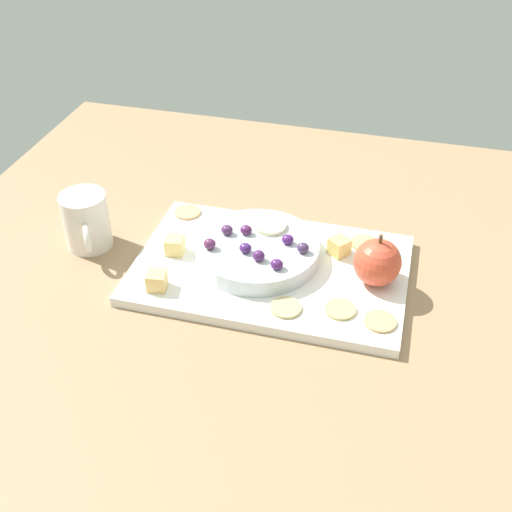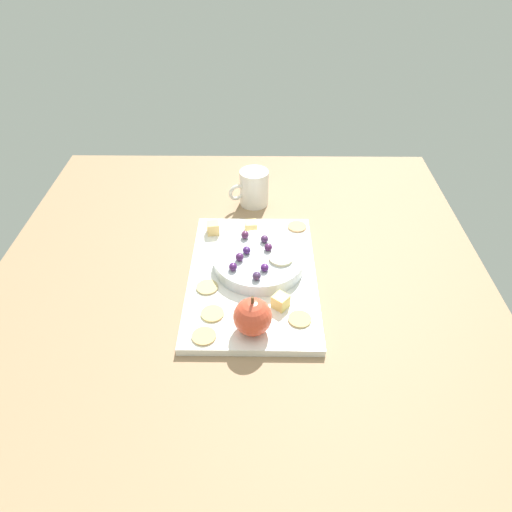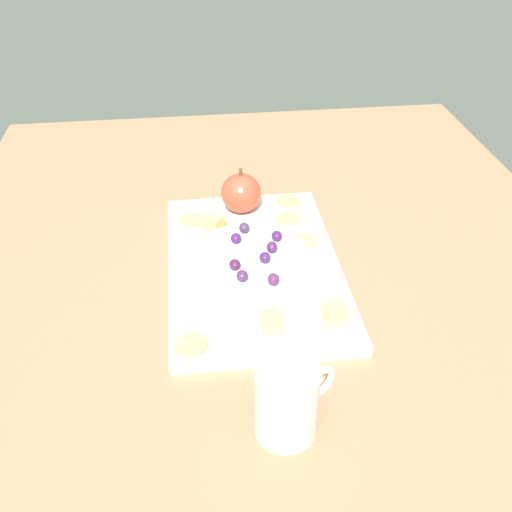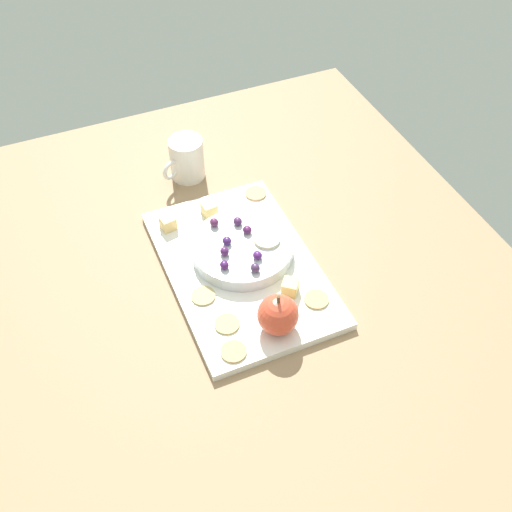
% 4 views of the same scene
% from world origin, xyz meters
% --- Properties ---
extents(table, '(1.10, 0.98, 0.04)m').
position_xyz_m(table, '(0.00, 0.00, 0.02)').
color(table, '#957353').
rests_on(table, ground).
extents(platter, '(0.38, 0.24, 0.01)m').
position_xyz_m(platter, '(0.03, -0.02, 0.04)').
color(platter, white).
rests_on(platter, table).
extents(serving_dish, '(0.17, 0.17, 0.03)m').
position_xyz_m(serving_dish, '(0.05, -0.04, 0.06)').
color(serving_dish, silver).
rests_on(serving_dish, platter).
extents(apple_whole, '(0.06, 0.06, 0.06)m').
position_xyz_m(apple_whole, '(-0.11, -0.03, 0.08)').
color(apple_whole, '#D04930').
rests_on(apple_whole, platter).
extents(apple_stem, '(0.01, 0.00, 0.01)m').
position_xyz_m(apple_stem, '(-0.11, -0.03, 0.12)').
color(apple_stem, brown).
rests_on(apple_stem, apple_whole).
extents(cheese_cube_0, '(0.03, 0.03, 0.03)m').
position_xyz_m(cheese_cube_0, '(0.17, 0.06, 0.06)').
color(cheese_cube_0, '#F2C271').
rests_on(cheese_cube_0, platter).
extents(cheese_cube_1, '(0.03, 0.03, 0.03)m').
position_xyz_m(cheese_cube_1, '(0.17, -0.02, 0.06)').
color(cheese_cube_1, '#EAC773').
rests_on(cheese_cube_1, platter).
extents(cheese_cube_2, '(0.04, 0.04, 0.03)m').
position_xyz_m(cheese_cube_2, '(-0.06, -0.08, 0.06)').
color(cheese_cube_2, '#EACD6A').
rests_on(cheese_cube_2, platter).
extents(cracker_0, '(0.04, 0.04, 0.00)m').
position_xyz_m(cracker_0, '(-0.13, 0.05, 0.05)').
color(cracker_0, tan).
rests_on(cracker_0, platter).
extents(cracker_1, '(0.04, 0.04, 0.00)m').
position_xyz_m(cracker_1, '(-0.09, -0.11, 0.05)').
color(cracker_1, tan).
rests_on(cracker_1, platter).
extents(cracker_2, '(0.04, 0.04, 0.00)m').
position_xyz_m(cracker_2, '(-0.08, 0.04, 0.05)').
color(cracker_2, tan).
rests_on(cracker_2, platter).
extents(cracker_3, '(0.04, 0.04, 0.00)m').
position_xyz_m(cracker_3, '(0.19, -0.12, 0.05)').
color(cracker_3, tan).
rests_on(cracker_3, platter).
extents(cracker_4, '(0.04, 0.04, 0.00)m').
position_xyz_m(cracker_4, '(-0.01, 0.06, 0.05)').
color(cracker_4, tan).
rests_on(cracker_4, platter).
extents(grape_0, '(0.02, 0.02, 0.02)m').
position_xyz_m(grape_0, '(0.04, -0.00, 0.08)').
color(grape_0, '#4B2055').
rests_on(grape_0, serving_dish).
extents(grape_1, '(0.02, 0.02, 0.01)m').
position_xyz_m(grape_1, '(0.06, -0.01, 0.08)').
color(grape_1, '#422061').
rests_on(grape_1, serving_dish).
extents(grape_2, '(0.02, 0.02, 0.01)m').
position_xyz_m(grape_2, '(0.07, -0.05, 0.08)').
color(grape_2, '#4C1D4B').
rests_on(grape_2, serving_dish).
extents(grape_3, '(0.02, 0.02, 0.01)m').
position_xyz_m(grape_3, '(-0.01, -0.03, 0.08)').
color(grape_3, '#432D52').
rests_on(grape_3, serving_dish).
extents(grape_4, '(0.02, 0.02, 0.01)m').
position_xyz_m(grape_4, '(0.10, -0.05, 0.08)').
color(grape_4, '#4B2752').
rests_on(grape_4, serving_dish).
extents(grape_5, '(0.02, 0.02, 0.01)m').
position_xyz_m(grape_5, '(0.01, -0.05, 0.08)').
color(grape_5, '#4A1D62').
rests_on(grape_5, serving_dish).
extents(grape_6, '(0.02, 0.02, 0.01)m').
position_xyz_m(grape_6, '(0.01, 0.01, 0.08)').
color(grape_6, '#471D5A').
rests_on(grape_6, serving_dish).
extents(grape_7, '(0.02, 0.02, 0.02)m').
position_xyz_m(grape_7, '(0.11, -0.01, 0.08)').
color(grape_7, '#59274E').
rests_on(grape_7, serving_dish).
extents(apple_slice_0, '(0.05, 0.05, 0.01)m').
position_xyz_m(apple_slice_0, '(0.05, -0.08, 0.08)').
color(apple_slice_0, beige).
rests_on(apple_slice_0, serving_dish).
extents(cup, '(0.07, 0.09, 0.08)m').
position_xyz_m(cup, '(0.31, -0.02, 0.08)').
color(cup, silver).
rests_on(cup, table).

